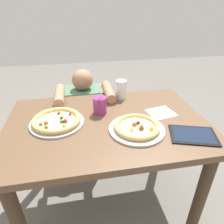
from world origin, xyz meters
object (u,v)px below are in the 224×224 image
object	(u,v)px
pizza_far	(57,121)
tablet	(193,135)
pizza_near	(137,127)
water_cup_clear	(121,89)
drink_cup_colored	(100,105)
diner_seated	(86,122)

from	to	relation	value
pizza_far	tablet	world-z (taller)	pizza_far
pizza_near	water_cup_clear	bearing A→B (deg)	89.40
drink_cup_colored	diner_seated	xyz separation A→B (m)	(-0.08, 0.47, -0.41)
diner_seated	water_cup_clear	bearing A→B (deg)	-46.28
drink_cup_colored	tablet	bearing A→B (deg)	-36.34
pizza_far	diner_seated	size ratio (longest dim) A/B	0.35
drink_cup_colored	water_cup_clear	world-z (taller)	drink_cup_colored
drink_cup_colored	diner_seated	distance (m)	0.63
pizza_far	diner_seated	distance (m)	0.69
pizza_near	tablet	xyz separation A→B (m)	(0.28, -0.11, -0.01)
water_cup_clear	tablet	xyz separation A→B (m)	(0.28, -0.53, -0.07)
pizza_near	diner_seated	distance (m)	0.83
pizza_near	drink_cup_colored	distance (m)	0.29
diner_seated	pizza_far	bearing A→B (deg)	-108.37
drink_cup_colored	water_cup_clear	distance (m)	0.26
pizza_far	diner_seated	bearing A→B (deg)	71.63
tablet	diner_seated	world-z (taller)	diner_seated
pizza_near	water_cup_clear	distance (m)	0.43
pizza_far	water_cup_clear	bearing A→B (deg)	31.65
tablet	pizza_near	bearing A→B (deg)	159.35
drink_cup_colored	diner_seated	bearing A→B (deg)	99.93
pizza_near	drink_cup_colored	xyz separation A→B (m)	(-0.18, 0.23, 0.04)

